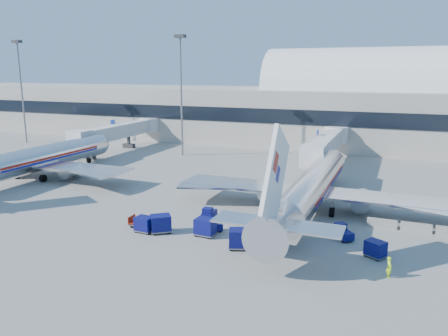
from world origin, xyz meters
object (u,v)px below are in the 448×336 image
at_px(airliner_main, 311,187).
at_px(mast_far_west, 20,77).
at_px(cart_train_b, 161,223).
at_px(cart_open_red, 140,223).
at_px(tug_right, 343,232).
at_px(barrier_near, 382,223).
at_px(tug_lead, 211,225).
at_px(ramp_worker, 389,267).
at_px(airliner_mid, 33,160).
at_px(jetbridge_mid, 122,131).
at_px(cart_train_a, 205,227).
at_px(jetbridge_near, 327,143).
at_px(mast_west, 181,78).
at_px(tug_left, 209,214).
at_px(cart_solo_far, 375,249).
at_px(cart_train_c, 144,224).
at_px(cart_solo_near, 240,238).
at_px(barrier_mid, 416,228).

height_order(airliner_main, mast_far_west, mast_far_west).
bearing_deg(cart_train_b, cart_open_red, 130.97).
bearing_deg(tug_right, barrier_near, 104.21).
bearing_deg(tug_lead, ramp_worker, -43.23).
distance_m(airliner_mid, tug_right, 47.19).
xyz_separation_m(airliner_main, ramp_worker, (9.05, -14.30, -2.05)).
distance_m(airliner_mid, jetbridge_mid, 26.43).
height_order(airliner_main, cart_train_a, airliner_main).
relative_size(airliner_mid, tug_lead, 15.58).
xyz_separation_m(jetbridge_mid, mast_far_west, (-25.60, -0.81, 10.86)).
bearing_deg(barrier_near, cart_open_red, -158.20).
bearing_deg(jetbridge_near, airliner_mid, -146.41).
relative_size(mast_far_west, barrier_near, 7.53).
xyz_separation_m(airliner_main, mast_west, (-30.00, 25.49, 11.87)).
bearing_deg(tug_left, cart_train_b, 147.04).
height_order(barrier_near, tug_right, tug_right).
bearing_deg(tug_right, tug_left, -130.76).
distance_m(airliner_mid, mast_west, 30.57).
height_order(cart_train_b, cart_solo_far, cart_train_b).
bearing_deg(tug_left, mast_far_west, 57.55).
xyz_separation_m(tug_lead, cart_train_b, (-4.61, -2.19, 0.34)).
bearing_deg(cart_open_red, mast_far_west, 143.80).
bearing_deg(cart_train_b, tug_right, -21.42).
bearing_deg(jetbridge_mid, mast_far_west, -178.19).
bearing_deg(airliner_main, cart_train_a, -125.10).
height_order(jetbridge_mid, cart_train_a, jetbridge_mid).
xyz_separation_m(cart_train_c, cart_solo_near, (10.48, -0.32, 0.13)).
relative_size(mast_far_west, barrier_mid, 7.53).
distance_m(airliner_mid, ramp_worker, 53.05).
xyz_separation_m(tug_lead, tug_left, (-1.66, 3.14, 0.05)).
xyz_separation_m(jetbridge_near, cart_solo_near, (-1.50, -39.63, -2.94)).
bearing_deg(mast_far_west, tug_left, -28.48).
height_order(barrier_near, cart_solo_near, cart_solo_near).
height_order(tug_right, cart_train_a, cart_train_a).
bearing_deg(cart_open_red, airliner_main, 35.78).
distance_m(jetbridge_near, jetbridge_mid, 42.00).
xyz_separation_m(cart_train_c, cart_open_red, (-1.21, 1.08, -0.46)).
bearing_deg(tug_lead, jetbridge_mid, 104.58).
bearing_deg(airliner_main, mast_west, 139.64).
height_order(jetbridge_near, cart_open_red, jetbridge_near).
distance_m(airliner_main, ramp_worker, 17.04).
bearing_deg(airliner_mid, cart_train_c, -25.23).
distance_m(airliner_mid, mast_far_west, 39.68).
xyz_separation_m(airliner_main, jetbridge_mid, (-44.40, 26.30, 1.00)).
height_order(mast_far_west, tug_right, mast_far_west).
relative_size(airliner_main, tug_lead, 15.58).
relative_size(airliner_main, cart_solo_near, 14.72).
bearing_deg(ramp_worker, airliner_main, 11.44).
xyz_separation_m(barrier_near, ramp_worker, (1.05, -11.79, 0.42)).
relative_size(tug_right, cart_open_red, 1.17).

